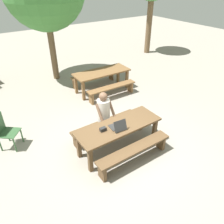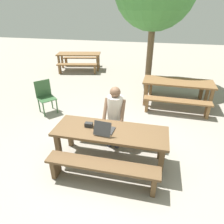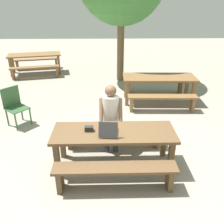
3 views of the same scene
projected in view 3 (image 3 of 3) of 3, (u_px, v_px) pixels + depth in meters
ground_plane at (114, 164)px, 4.40m from camera, size 30.00×30.00×0.00m
picnic_table_front at (114, 136)px, 4.14m from camera, size 2.11×0.74×0.70m
bench_near at (115, 172)px, 3.71m from camera, size 1.93×0.30×0.43m
bench_far at (113, 132)px, 4.81m from camera, size 1.93×0.30×0.43m
laptop at (109, 131)px, 3.99m from camera, size 0.34×0.39×0.26m
small_pouch at (89, 129)px, 4.10m from camera, size 0.15×0.09×0.08m
person_seated at (111, 113)px, 4.59m from camera, size 0.43×0.42×1.32m
plastic_chair at (15, 106)px, 5.61m from camera, size 0.62×0.62×0.91m
picnic_table_mid at (35, 57)px, 9.45m from camera, size 2.12×1.18×0.77m
bench_mid_south at (35, 69)px, 9.00m from camera, size 1.83×0.66×0.44m
bench_mid_north at (37, 61)px, 10.17m from camera, size 1.83×0.66×0.44m
picnic_table_rear at (159, 80)px, 6.82m from camera, size 2.06×0.86×0.75m
bench_rear_south at (162, 99)px, 6.36m from camera, size 1.85×0.35×0.43m
bench_rear_north at (154, 83)px, 7.56m from camera, size 1.85×0.35×0.43m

